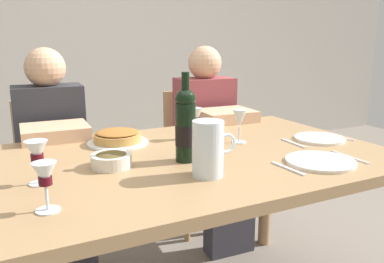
{
  "coord_description": "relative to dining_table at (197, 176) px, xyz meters",
  "views": [
    {
      "loc": [
        -0.69,
        -1.32,
        1.2
      ],
      "look_at": [
        0.02,
        0.08,
        0.83
      ],
      "focal_mm": 36.91,
      "sensor_mm": 36.0,
      "label": 1
    }
  ],
  "objects": [
    {
      "name": "water_pitcher",
      "position": [
        -0.08,
        -0.24,
        0.17
      ],
      "size": [
        0.16,
        0.1,
        0.18
      ],
      "color": "silver",
      "rests_on": "dining_table"
    },
    {
      "name": "diner_right",
      "position": [
        0.44,
        0.66,
        -0.05
      ],
      "size": [
        0.35,
        0.52,
        1.16
      ],
      "rotation": [
        0.0,
        0.0,
        3.09
      ],
      "color": "#8E3D42",
      "rests_on": "ground"
    },
    {
      "name": "dinner_plate_left_setting",
      "position": [
        0.35,
        -0.3,
        0.1
      ],
      "size": [
        0.25,
        0.25,
        0.01
      ],
      "primitive_type": "cylinder",
      "color": "silver",
      "rests_on": "dining_table"
    },
    {
      "name": "dining_table",
      "position": [
        0.0,
        0.0,
        0.0
      ],
      "size": [
        1.5,
        1.0,
        0.76
      ],
      "color": "#9E7A51",
      "rests_on": "ground"
    },
    {
      "name": "wine_glass_centre",
      "position": [
        0.24,
        0.07,
        0.19
      ],
      "size": [
        0.06,
        0.06,
        0.14
      ],
      "color": "silver",
      "rests_on": "dining_table"
    },
    {
      "name": "dinner_plate_right_setting",
      "position": [
        0.59,
        -0.05,
        0.1
      ],
      "size": [
        0.22,
        0.22,
        0.01
      ],
      "primitive_type": "cylinder",
      "color": "white",
      "rests_on": "dining_table"
    },
    {
      "name": "diner_left",
      "position": [
        -0.45,
        0.67,
        -0.05
      ],
      "size": [
        0.35,
        0.51,
        1.16
      ],
      "rotation": [
        0.0,
        0.0,
        3.1
      ],
      "color": "#2D2D33",
      "rests_on": "ground"
    },
    {
      "name": "baked_tart",
      "position": [
        -0.24,
        0.29,
        0.12
      ],
      "size": [
        0.26,
        0.26,
        0.06
      ],
      "color": "silver",
      "rests_on": "dining_table"
    },
    {
      "name": "wine_bottle",
      "position": [
        -0.08,
        -0.06,
        0.23
      ],
      "size": [
        0.08,
        0.08,
        0.33
      ],
      "color": "black",
      "rests_on": "dining_table"
    },
    {
      "name": "chair_left",
      "position": [
        -0.45,
        0.91,
        -0.17
      ],
      "size": [
        0.42,
        0.42,
        0.87
      ],
      "rotation": [
        0.0,
        0.0,
        3.1
      ],
      "color": "#9E7A51",
      "rests_on": "ground"
    },
    {
      "name": "chair_right",
      "position": [
        0.45,
        0.9,
        -0.17
      ],
      "size": [
        0.42,
        0.42,
        0.87
      ],
      "rotation": [
        0.0,
        0.0,
        3.09
      ],
      "color": "#9E7A51",
      "rests_on": "ground"
    },
    {
      "name": "fork_left_setting",
      "position": [
        0.2,
        -0.3,
        0.09
      ],
      "size": [
        0.02,
        0.16,
        0.0
      ],
      "primitive_type": "cube",
      "rotation": [
        0.0,
        0.0,
        1.62
      ],
      "color": "silver",
      "rests_on": "dining_table"
    },
    {
      "name": "wine_glass_right_diner",
      "position": [
        -0.59,
        -0.07,
        0.19
      ],
      "size": [
        0.07,
        0.07,
        0.14
      ],
      "color": "silver",
      "rests_on": "dining_table"
    },
    {
      "name": "back_wall",
      "position": [
        0.0,
        2.51,
        0.73
      ],
      "size": [
        8.0,
        0.1,
        2.8
      ],
      "primitive_type": "cube",
      "color": "#B2ADA3",
      "rests_on": "ground"
    },
    {
      "name": "wine_glass_spare",
      "position": [
        -0.59,
        -0.29,
        0.19
      ],
      "size": [
        0.06,
        0.06,
        0.13
      ],
      "color": "silver",
      "rests_on": "dining_table"
    },
    {
      "name": "salad_bowl",
      "position": [
        0.25,
        0.36,
        0.12
      ],
      "size": [
        0.13,
        0.13,
        0.05
      ],
      "color": "silver",
      "rests_on": "dining_table"
    },
    {
      "name": "knife_right_setting",
      "position": [
        0.7,
        -0.05,
        0.09
      ],
      "size": [
        0.04,
        0.18,
        0.0
      ],
      "primitive_type": "cube",
      "rotation": [
        0.0,
        0.0,
        1.71
      ],
      "color": "silver",
      "rests_on": "dining_table"
    },
    {
      "name": "olive_bowl",
      "position": [
        -0.34,
        -0.01,
        0.12
      ],
      "size": [
        0.14,
        0.14,
        0.06
      ],
      "color": "silver",
      "rests_on": "dining_table"
    },
    {
      "name": "spoon_right_setting",
      "position": [
        0.44,
        -0.05,
        0.09
      ],
      "size": [
        0.02,
        0.16,
        0.0
      ],
      "primitive_type": "cube",
      "rotation": [
        0.0,
        0.0,
        1.53
      ],
      "color": "silver",
      "rests_on": "dining_table"
    },
    {
      "name": "knife_left_setting",
      "position": [
        0.5,
        -0.3,
        0.09
      ],
      "size": [
        0.02,
        0.18,
        0.0
      ],
      "primitive_type": "cube",
      "rotation": [
        0.0,
        0.0,
        1.54
      ],
      "color": "silver",
      "rests_on": "dining_table"
    },
    {
      "name": "wine_glass_left_diner",
      "position": [
        0.11,
        0.22,
        0.19
      ],
      "size": [
        0.06,
        0.06,
        0.14
      ],
      "color": "silver",
      "rests_on": "dining_table"
    }
  ]
}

